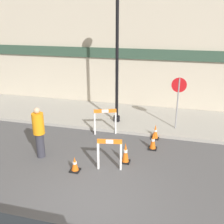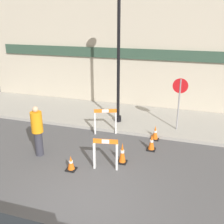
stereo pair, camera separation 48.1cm
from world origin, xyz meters
TOP-DOWN VIEW (x-y plane):
  - ground_plane at (0.00, 0.00)m, footprint 60.00×60.00m
  - sidewalk_slab at (0.00, 6.22)m, footprint 18.00×3.44m
  - storefront_facade at (0.00, 8.02)m, footprint 18.00×0.22m
  - streetlamp_post at (-0.68, 5.50)m, footprint 0.44×0.44m
  - stop_sign at (1.89, 5.39)m, footprint 0.60×0.06m
  - barricade_0 at (-0.02, 1.85)m, footprint 0.78×0.27m
  - barricade_1 at (-0.88, 4.35)m, footprint 0.89×0.43m
  - traffic_cone_0 at (1.15, 4.40)m, footprint 0.30×0.30m
  - traffic_cone_1 at (0.38, 2.35)m, footprint 0.30×0.30m
  - traffic_cone_2 at (-1.03, 1.44)m, footprint 0.30×0.30m
  - traffic_cone_3 at (1.15, 3.50)m, footprint 0.30×0.30m
  - person_worker at (-2.49, 2.00)m, footprint 0.54×0.54m

SIDE VIEW (x-z plane):
  - ground_plane at x=0.00m, z-range 0.00..0.00m
  - sidewalk_slab at x=0.00m, z-range 0.00..0.13m
  - traffic_cone_2 at x=-1.03m, z-range -0.01..0.48m
  - traffic_cone_0 at x=1.15m, z-range -0.01..0.58m
  - traffic_cone_3 at x=1.15m, z-range -0.01..0.61m
  - traffic_cone_1 at x=0.38m, z-range -0.01..0.71m
  - barricade_0 at x=-0.02m, z-range 0.03..1.06m
  - barricade_1 at x=-0.88m, z-range 0.05..1.11m
  - person_worker at x=-2.49m, z-range 0.06..1.84m
  - stop_sign at x=1.89m, z-range 0.50..2.64m
  - storefront_facade at x=0.00m, z-range 0.00..5.50m
  - streetlamp_post at x=-0.68m, z-range 0.89..6.37m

